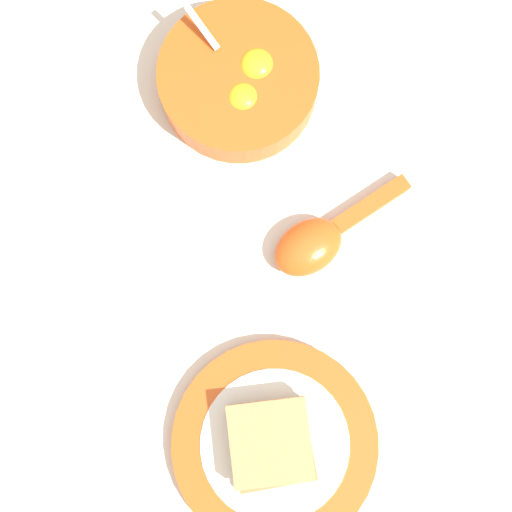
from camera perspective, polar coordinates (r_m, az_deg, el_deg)
The scene contains 5 objects.
ground_plane at distance 0.81m, azimuth 14.00°, elevation 1.40°, with size 3.00×3.00×0.00m, color silver.
egg_bowl at distance 0.82m, azimuth -1.39°, elevation 13.87°, with size 0.18×0.18×0.07m.
toast_plate at distance 0.77m, azimuth 1.51°, elevation -14.77°, with size 0.22×0.22×0.02m.
toast_sandwich at distance 0.75m, azimuth 1.20°, elevation -14.78°, with size 0.09×0.09×0.03m.
soup_spoon at distance 0.78m, azimuth 4.94°, elevation 1.34°, with size 0.11×0.17×0.04m.
Camera 1 is at (0.13, -0.21, 0.78)m, focal length 50.00 mm.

